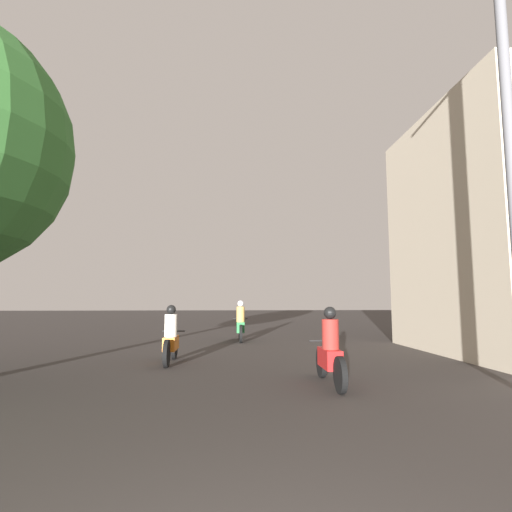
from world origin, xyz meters
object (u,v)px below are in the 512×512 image
(motorcycle_red, at_px, (330,353))
(motorcycle_orange, at_px, (171,340))
(utility_pole_near, at_px, (510,151))
(motorcycle_green, at_px, (240,325))

(motorcycle_red, relative_size, motorcycle_orange, 1.04)
(motorcycle_red, height_order, motorcycle_orange, motorcycle_red)
(motorcycle_red, bearing_deg, motorcycle_orange, 146.27)
(motorcycle_red, height_order, utility_pole_near, utility_pole_near)
(utility_pole_near, bearing_deg, motorcycle_green, 117.29)
(motorcycle_orange, xyz_separation_m, motorcycle_green, (1.91, 5.35, 0.04))
(motorcycle_orange, relative_size, utility_pole_near, 0.24)
(utility_pole_near, bearing_deg, motorcycle_red, 163.21)
(motorcycle_red, xyz_separation_m, motorcycle_green, (-1.53, 8.19, 0.04))
(motorcycle_green, bearing_deg, utility_pole_near, -56.39)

